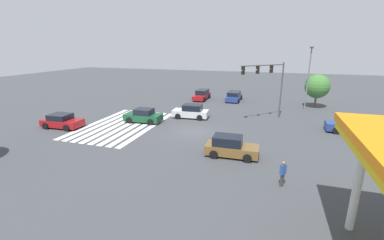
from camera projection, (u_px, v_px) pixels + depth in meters
The scene contains 13 objects.
ground_plane at pixel (192, 132), 26.19m from camera, with size 134.45×134.45×0.00m, color #3D3F44.
crosswalk_markings at pixel (123, 125), 28.54m from camera, with size 12.37×7.25×0.01m.
traffic_signal_mast at pixel (269, 78), 29.20m from camera, with size 4.49×4.49×6.64m.
car_0 at pixel (234, 96), 40.98m from camera, with size 4.88×2.27×1.50m.
car_1 at pixel (231, 147), 20.25m from camera, with size 2.07×4.17×1.64m.
car_2 at pixel (191, 112), 31.12m from camera, with size 2.30×4.40×1.66m.
car_3 at pixel (353, 126), 25.66m from camera, with size 2.12×4.74×1.60m.
car_4 at pixel (62, 121), 27.43m from camera, with size 2.37×4.27×1.47m.
car_5 at pixel (202, 95), 42.01m from camera, with size 4.75×2.14×1.57m.
car_6 at pixel (143, 116), 29.43m from camera, with size 2.26×4.27×1.56m.
pedestrian at pixel (283, 172), 15.77m from camera, with size 0.41×0.41×1.68m.
street_light_pole_a at pixel (309, 73), 33.63m from camera, with size 0.80×0.36×8.37m.
tree_corner_b at pixel (317, 86), 35.77m from camera, with size 3.34×3.34×4.71m.
Camera 1 is at (23.67, 7.51, 8.40)m, focal length 24.00 mm.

